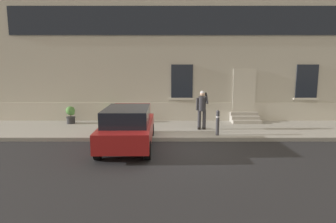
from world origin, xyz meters
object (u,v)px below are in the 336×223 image
(bollard_near_person, at_px, (217,122))
(planter_olive, at_px, (111,113))
(person_on_phone, at_px, (201,107))
(planter_charcoal, at_px, (70,114))
(hatchback_car_red, at_px, (127,127))

(bollard_near_person, distance_m, planter_olive, 5.68)
(person_on_phone, bearing_deg, planter_charcoal, 155.75)
(planter_charcoal, height_order, planter_olive, same)
(hatchback_car_red, height_order, person_on_phone, person_on_phone)
(hatchback_car_red, xyz_separation_m, person_on_phone, (2.98, 2.42, 0.36))
(planter_charcoal, relative_size, planter_olive, 1.00)
(bollard_near_person, bearing_deg, planter_olive, 149.85)
(planter_charcoal, bearing_deg, person_on_phone, -12.29)
(hatchback_car_red, xyz_separation_m, bollard_near_person, (3.51, 1.33, -0.08))
(planter_olive, bearing_deg, planter_charcoal, -168.95)
(hatchback_car_red, xyz_separation_m, planter_charcoal, (-3.35, 3.80, -0.18))
(hatchback_car_red, bearing_deg, bollard_near_person, 20.76)
(bollard_near_person, relative_size, planter_olive, 1.22)
(person_on_phone, bearing_deg, bollard_near_person, -76.32)
(hatchback_car_red, bearing_deg, planter_olive, 108.52)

